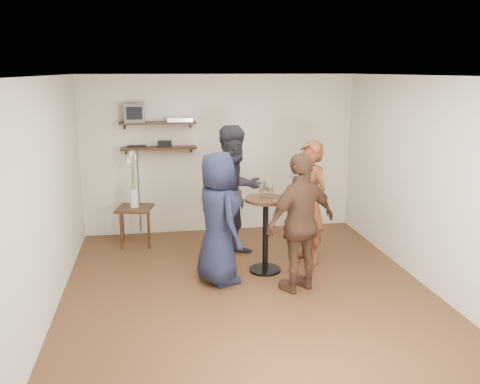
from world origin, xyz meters
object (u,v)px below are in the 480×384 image
crt_monitor (135,112)px  person_plaid (309,203)px  person_dark (235,192)px  drinks_table (266,225)px  dvd_deck (180,119)px  radio (165,144)px  person_navy (218,218)px  person_brown (301,223)px  side_table (135,213)px

crt_monitor → person_plaid: bearing=-33.7°
person_plaid → person_dark: 1.06m
drinks_table → dvd_deck: bearing=118.9°
drinks_table → radio: bearing=124.6°
person_navy → person_brown: bearing=-132.9°
dvd_deck → person_brown: (1.30, -2.47, -1.04)m
side_table → person_dark: (1.45, -0.74, 0.45)m
crt_monitor → drinks_table: size_ratio=0.31×
dvd_deck → radio: dvd_deck is taller
dvd_deck → person_plaid: 2.53m
person_plaid → person_brown: (-0.38, -0.89, -0.01)m
person_plaid → side_table: bearing=-134.9°
person_plaid → person_dark: person_dark is taller
crt_monitor → person_brown: crt_monitor is taller
radio → crt_monitor: bearing=180.0°
radio → person_plaid: bearing=-39.4°
crt_monitor → drinks_table: bearing=-46.9°
person_plaid → radio: bearing=-149.1°
person_dark → drinks_table: bearing=-90.0°
dvd_deck → person_navy: 2.34m
radio → person_brown: person_brown is taller
person_plaid → crt_monitor: bearing=-143.4°
dvd_deck → person_navy: dvd_deck is taller
side_table → person_navy: bearing=-56.1°
person_plaid → person_brown: person_plaid is taller
side_table → person_brown: (2.05, -2.03, 0.35)m
person_dark → person_brown: person_dark is taller
person_plaid → person_dark: bearing=-132.1°
person_plaid → person_dark: size_ratio=0.90×
person_dark → dvd_deck: bearing=95.3°
person_plaid → person_navy: size_ratio=1.02×
person_dark → person_navy: person_dark is taller
person_dark → person_navy: bearing=-137.7°
person_dark → crt_monitor: bearing=114.4°
dvd_deck → person_navy: bearing=-80.7°
crt_monitor → person_dark: (1.40, -1.18, -1.06)m
person_navy → radio: bearing=-4.3°
person_navy → person_brown: person_brown is taller
dvd_deck → person_dark: 1.66m
radio → person_brown: (1.55, -2.47, -0.66)m
drinks_table → person_dark: bearing=115.5°
radio → person_dark: (0.95, -1.18, -0.56)m
person_plaid → person_brown: 0.97m
person_brown → person_plaid: bearing=-137.3°
person_brown → side_table: bearing=-69.0°
crt_monitor → person_plaid: crt_monitor is taller
crt_monitor → person_brown: 3.38m
side_table → person_plaid: bearing=-25.1°
crt_monitor → person_plaid: size_ratio=0.18×
dvd_deck → person_dark: size_ratio=0.21×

